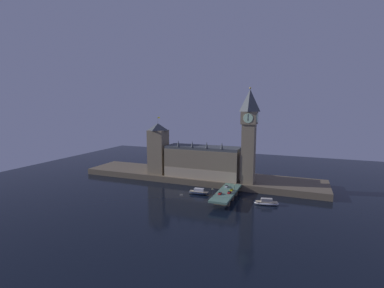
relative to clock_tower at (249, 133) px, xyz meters
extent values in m
plane|color=black|center=(-47.65, -26.54, -46.12)|extent=(400.00, 400.00, 0.00)
cube|color=brown|center=(-47.65, 12.46, -43.43)|extent=(220.00, 42.00, 5.37)
cube|color=#7F7056|center=(-40.59, 5.14, -28.33)|extent=(65.22, 22.35, 24.83)
cube|color=tan|center=(-40.59, -6.16, -36.28)|extent=(65.22, 0.20, 8.94)
cube|color=#42474C|center=(-40.59, 5.14, -14.71)|extent=(65.22, 20.56, 2.40)
cone|color=#42474C|center=(-60.15, -4.36, -10.78)|extent=(2.40, 2.40, 5.46)
cone|color=#42474C|center=(-47.11, -4.36, -10.78)|extent=(2.40, 2.40, 5.46)
cone|color=#42474C|center=(-34.06, -4.36, -10.78)|extent=(2.40, 2.40, 5.46)
cone|color=#42474C|center=(-21.02, -4.36, -10.78)|extent=(2.40, 2.40, 5.46)
cube|color=#7F7056|center=(0.00, 0.00, -16.81)|extent=(10.08, 10.08, 47.88)
cube|color=#7F7056|center=(0.00, 0.00, 12.13)|extent=(11.89, 11.89, 9.99)
cylinder|color=#B7E5B7|center=(0.00, -6.07, 12.13)|extent=(7.45, 0.25, 7.45)
cylinder|color=#B7E5B7|center=(0.00, 6.07, 12.13)|extent=(7.45, 0.25, 7.45)
cylinder|color=#B7E5B7|center=(6.07, 0.00, 12.13)|extent=(0.25, 7.45, 7.45)
cylinder|color=#B7E5B7|center=(-6.07, 0.00, 12.13)|extent=(0.25, 7.45, 7.45)
cube|color=black|center=(0.00, -6.26, 12.69)|extent=(0.36, 0.10, 5.59)
pyramid|color=#42474C|center=(0.00, 0.00, 25.85)|extent=(11.89, 11.89, 17.45)
sphere|color=gold|center=(0.00, 0.00, 35.37)|extent=(1.60, 1.60, 1.60)
cube|color=#7F7056|center=(-83.71, 2.54, -20.63)|extent=(15.16, 15.16, 40.24)
pyramid|color=#42474C|center=(-83.71, 2.54, 2.65)|extent=(15.46, 15.46, 6.31)
cylinder|color=#99999E|center=(-83.71, 2.54, 8.80)|extent=(0.24, 0.24, 6.00)
cube|color=gold|center=(-82.61, 2.54, 10.90)|extent=(2.00, 0.08, 1.20)
cube|color=slate|center=(-9.63, -31.54, -41.06)|extent=(12.74, 46.00, 1.40)
cube|color=brown|center=(-9.63, -43.04, -43.94)|extent=(10.83, 3.20, 4.35)
cube|color=brown|center=(-9.63, -31.54, -43.94)|extent=(10.83, 3.20, 4.35)
cube|color=brown|center=(-9.63, -20.04, -43.94)|extent=(10.83, 3.20, 4.35)
cube|color=white|center=(-12.43, -19.99, -39.76)|extent=(1.98, 4.45, 0.86)
cube|color=black|center=(-12.43, -19.99, -39.10)|extent=(1.62, 2.00, 0.45)
cylinder|color=black|center=(-13.37, -18.61, -40.04)|extent=(0.22, 0.64, 0.64)
cylinder|color=black|center=(-11.49, -18.61, -40.04)|extent=(0.22, 0.64, 0.64)
cylinder|color=black|center=(-13.37, -21.37, -40.04)|extent=(0.22, 0.64, 0.64)
cylinder|color=black|center=(-11.49, -21.37, -40.04)|extent=(0.22, 0.64, 0.64)
cube|color=red|center=(-12.43, -38.40, -39.78)|extent=(1.95, 4.11, 0.82)
cube|color=black|center=(-12.43, -38.40, -39.15)|extent=(1.60, 1.85, 0.45)
cylinder|color=black|center=(-13.36, -37.13, -40.04)|extent=(0.22, 0.64, 0.64)
cylinder|color=black|center=(-11.51, -37.13, -40.04)|extent=(0.22, 0.64, 0.64)
cylinder|color=black|center=(-13.36, -39.68, -40.04)|extent=(0.22, 0.64, 0.64)
cylinder|color=black|center=(-11.51, -39.68, -40.04)|extent=(0.22, 0.64, 0.64)
cube|color=red|center=(-6.83, -33.92, -39.77)|extent=(1.84, 4.68, 0.84)
cube|color=black|center=(-6.83, -33.92, -39.12)|extent=(1.51, 2.11, 0.45)
cylinder|color=black|center=(-5.95, -35.37, -40.04)|extent=(0.22, 0.64, 0.64)
cylinder|color=black|center=(-7.70, -35.37, -40.04)|extent=(0.22, 0.64, 0.64)
cylinder|color=black|center=(-5.95, -32.47, -40.04)|extent=(0.22, 0.64, 0.64)
cylinder|color=black|center=(-7.70, -32.47, -40.04)|extent=(0.22, 0.64, 0.64)
cube|color=yellow|center=(-6.83, -27.43, -39.73)|extent=(1.85, 4.19, 0.91)
cube|color=black|center=(-6.83, -27.43, -39.05)|extent=(1.51, 1.88, 0.45)
cylinder|color=black|center=(-5.95, -28.72, -40.04)|extent=(0.22, 0.64, 0.64)
cylinder|color=black|center=(-7.71, -28.72, -40.04)|extent=(0.22, 0.64, 0.64)
cylinder|color=black|center=(-5.95, -26.13, -40.04)|extent=(0.22, 0.64, 0.64)
cylinder|color=black|center=(-7.71, -26.13, -40.04)|extent=(0.22, 0.64, 0.64)
cylinder|color=black|center=(-15.24, -41.55, -39.92)|extent=(0.28, 0.28, 0.88)
cylinder|color=brown|center=(-15.24, -41.55, -39.12)|extent=(0.38, 0.38, 0.73)
sphere|color=tan|center=(-15.24, -41.55, -38.63)|extent=(0.24, 0.24, 0.24)
cylinder|color=black|center=(-4.03, -34.46, -39.95)|extent=(0.28, 0.28, 0.82)
cylinder|color=#47384C|center=(-4.03, -34.46, -39.21)|extent=(0.38, 0.38, 0.68)
sphere|color=tan|center=(-4.03, -34.46, -38.76)|extent=(0.22, 0.22, 0.22)
cylinder|color=#2D3333|center=(-15.64, -46.26, -40.11)|extent=(0.56, 0.56, 0.50)
cylinder|color=#2D3333|center=(-15.64, -46.26, -37.45)|extent=(0.18, 0.18, 4.82)
sphere|color=#F9E5A3|center=(-15.64, -46.26, -34.50)|extent=(0.60, 0.60, 0.60)
sphere|color=#F9E5A3|center=(-16.09, -46.26, -34.85)|extent=(0.44, 0.44, 0.44)
sphere|color=#F9E5A3|center=(-15.19, -46.26, -34.85)|extent=(0.44, 0.44, 0.44)
cylinder|color=#2D3333|center=(-3.63, -31.54, -40.11)|extent=(0.56, 0.56, 0.50)
cylinder|color=#2D3333|center=(-3.63, -31.54, -37.26)|extent=(0.18, 0.18, 5.20)
sphere|color=#F9E5A3|center=(-3.63, -31.54, -34.12)|extent=(0.60, 0.60, 0.60)
sphere|color=#F9E5A3|center=(-4.08, -31.54, -34.47)|extent=(0.44, 0.44, 0.44)
sphere|color=#F9E5A3|center=(-3.18, -31.54, -34.47)|extent=(0.44, 0.44, 0.44)
ellipsoid|color=#1E2842|center=(-32.16, -27.83, -44.92)|extent=(16.64, 5.52, 2.39)
cube|color=tan|center=(-32.16, -27.83, -43.84)|extent=(14.62, 4.48, 0.24)
cube|color=silver|center=(-32.16, -27.83, -42.52)|extent=(7.53, 3.28, 2.39)
ellipsoid|color=white|center=(19.07, -32.12, -44.97)|extent=(17.36, 8.35, 2.29)
cube|color=tan|center=(19.07, -32.12, -43.93)|extent=(15.19, 6.96, 0.24)
cube|color=#B7B2A8|center=(19.07, -32.12, -42.66)|extent=(7.99, 4.58, 2.29)
camera|label=1|loc=(39.28, -221.99, 21.69)|focal=26.00mm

